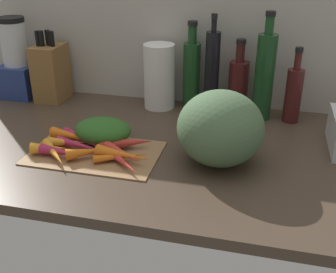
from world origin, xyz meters
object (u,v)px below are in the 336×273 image
(carrot_0, at_px, (119,152))
(carrot_3, at_px, (122,155))
(winter_squash, at_px, (220,128))
(carrot_9, at_px, (54,153))
(bottle_3, at_px, (264,75))
(bottle_2, at_px, (238,84))
(carrot_8, at_px, (61,152))
(knife_block, at_px, (51,72))
(bottle_1, at_px, (212,71))
(carrot_1, at_px, (79,145))
(carrot_4, at_px, (133,142))
(carrot_7, at_px, (125,163))
(blender_appliance, at_px, (17,63))
(carrot_10, at_px, (49,148))
(paper_towel_roll, at_px, (158,76))
(bottle_4, at_px, (293,94))
(cutting_board, at_px, (95,152))
(bottle_0, at_px, (191,73))
(carrot_11, at_px, (122,156))
(carrot_12, at_px, (87,152))
(carrot_2, at_px, (83,139))
(carrot_5, at_px, (67,142))

(carrot_0, relative_size, carrot_3, 0.99)
(carrot_3, xyz_separation_m, winter_squash, (0.26, 0.07, 0.08))
(carrot_9, xyz_separation_m, bottle_3, (0.55, 0.45, 0.13))
(winter_squash, height_order, bottle_2, bottle_2)
(carrot_8, height_order, bottle_3, bottle_3)
(knife_block, relative_size, bottle_1, 0.77)
(carrot_1, height_order, carrot_4, carrot_4)
(carrot_7, height_order, blender_appliance, blender_appliance)
(bottle_1, bearing_deg, blender_appliance, -178.15)
(winter_squash, distance_m, bottle_2, 0.39)
(carrot_10, bearing_deg, carrot_1, 30.88)
(carrot_4, height_order, bottle_1, bottle_1)
(carrot_3, xyz_separation_m, carrot_8, (-0.18, -0.02, -0.00))
(carrot_4, bearing_deg, carrot_3, -92.29)
(carrot_10, bearing_deg, knife_block, 116.28)
(knife_block, distance_m, paper_towel_roll, 0.42)
(carrot_0, relative_size, bottle_4, 0.61)
(winter_squash, bearing_deg, cutting_board, -174.09)
(bottle_0, bearing_deg, winter_squash, -68.54)
(carrot_1, relative_size, blender_appliance, 0.50)
(bottle_4, bearing_deg, carrot_11, -138.13)
(bottle_1, xyz_separation_m, bottle_3, (0.18, -0.03, 0.01))
(paper_towel_roll, relative_size, bottle_4, 0.92)
(cutting_board, distance_m, carrot_12, 0.04)
(cutting_board, distance_m, bottle_0, 0.49)
(carrot_12, bearing_deg, carrot_2, 121.85)
(carrot_11, relative_size, knife_block, 0.59)
(carrot_12, height_order, bottle_4, bottle_4)
(carrot_0, bearing_deg, bottle_0, 75.65)
(carrot_0, xyz_separation_m, carrot_12, (-0.09, -0.02, -0.00))
(carrot_7, relative_size, bottle_2, 0.49)
(carrot_0, height_order, carrot_8, carrot_0)
(carrot_1, relative_size, carrot_10, 1.49)
(blender_appliance, distance_m, bottle_0, 0.67)
(carrot_3, relative_size, carrot_9, 1.08)
(cutting_board, bearing_deg, carrot_12, -98.75)
(carrot_8, height_order, bottle_0, bottle_0)
(bottle_2, bearing_deg, blender_appliance, -177.15)
(carrot_5, bearing_deg, paper_towel_roll, 66.39)
(bottle_3, distance_m, bottle_4, 0.11)
(carrot_5, height_order, knife_block, knife_block)
(carrot_0, bearing_deg, carrot_12, -168.29)
(knife_block, xyz_separation_m, bottle_4, (0.88, -0.00, -0.01))
(carrot_5, height_order, carrot_7, carrot_5)
(cutting_board, bearing_deg, carrot_10, -159.80)
(bottle_4, bearing_deg, carrot_7, -134.28)
(carrot_9, height_order, winter_squash, winter_squash)
(carrot_4, relative_size, carrot_8, 0.91)
(carrot_1, distance_m, carrot_3, 0.15)
(carrot_7, bearing_deg, bottle_2, 63.23)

